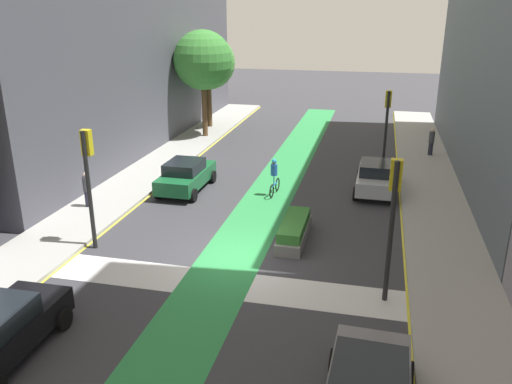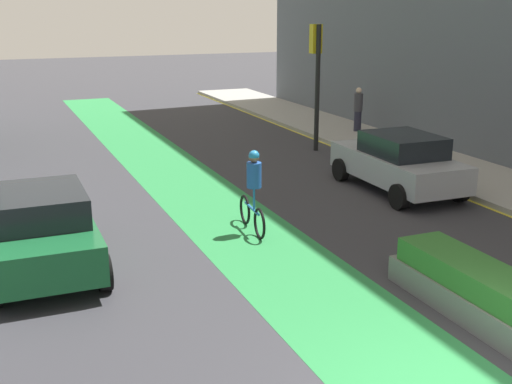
{
  "view_description": "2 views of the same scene",
  "coord_description": "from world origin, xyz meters",
  "px_view_note": "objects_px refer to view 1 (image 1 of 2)",
  "views": [
    {
      "loc": [
        4.57,
        -16.72,
        8.76
      ],
      "look_at": [
        -0.47,
        4.78,
        0.88
      ],
      "focal_mm": 36.59,
      "sensor_mm": 36.0,
      "label": 1
    },
    {
      "loc": [
        -5.2,
        -5.52,
        4.8
      ],
      "look_at": [
        -0.43,
        5.94,
        1.24
      ],
      "focal_mm": 45.61,
      "sensor_mm": 36.0,
      "label": 2
    }
  ],
  "objects_px": {
    "car_silver_right_far": "(376,177)",
    "pedestrian_sidewalk_left_a": "(87,189)",
    "traffic_signal_far_right": "(387,113)",
    "street_tree_near": "(203,60)",
    "traffic_signal_near_left": "(88,167)",
    "pedestrian_sidewalk_right_a": "(431,141)",
    "median_planter": "(294,230)",
    "cyclist_in_lane": "(274,176)",
    "traffic_signal_near_right": "(393,204)",
    "car_green_left_far": "(186,175)",
    "street_tree_far": "(208,63)"
  },
  "relations": [
    {
      "from": "pedestrian_sidewalk_right_a",
      "to": "median_planter",
      "type": "height_order",
      "value": "pedestrian_sidewalk_right_a"
    },
    {
      "from": "car_green_left_far",
      "to": "pedestrian_sidewalk_right_a",
      "type": "height_order",
      "value": "pedestrian_sidewalk_right_a"
    },
    {
      "from": "traffic_signal_near_right",
      "to": "traffic_signal_far_right",
      "type": "height_order",
      "value": "traffic_signal_near_right"
    },
    {
      "from": "pedestrian_sidewalk_right_a",
      "to": "pedestrian_sidewalk_left_a",
      "type": "distance_m",
      "value": 20.31
    },
    {
      "from": "traffic_signal_near_left",
      "to": "car_green_left_far",
      "type": "bearing_deg",
      "value": 81.06
    },
    {
      "from": "car_green_left_far",
      "to": "cyclist_in_lane",
      "type": "relative_size",
      "value": 2.27
    },
    {
      "from": "traffic_signal_far_right",
      "to": "street_tree_near",
      "type": "height_order",
      "value": "street_tree_near"
    },
    {
      "from": "traffic_signal_far_right",
      "to": "car_silver_right_far",
      "type": "relative_size",
      "value": 1.0
    },
    {
      "from": "car_silver_right_far",
      "to": "pedestrian_sidewalk_left_a",
      "type": "distance_m",
      "value": 13.82
    },
    {
      "from": "car_silver_right_far",
      "to": "street_tree_far",
      "type": "height_order",
      "value": "street_tree_far"
    },
    {
      "from": "cyclist_in_lane",
      "to": "pedestrian_sidewalk_left_a",
      "type": "xyz_separation_m",
      "value": [
        -7.87,
        -3.82,
        -0.0
      ]
    },
    {
      "from": "traffic_signal_near_right",
      "to": "cyclist_in_lane",
      "type": "relative_size",
      "value": 2.46
    },
    {
      "from": "street_tree_far",
      "to": "car_green_left_far",
      "type": "bearing_deg",
      "value": -76.83
    },
    {
      "from": "traffic_signal_near_left",
      "to": "median_planter",
      "type": "bearing_deg",
      "value": 17.7
    },
    {
      "from": "street_tree_near",
      "to": "traffic_signal_near_right",
      "type": "bearing_deg",
      "value": -57.16
    },
    {
      "from": "traffic_signal_near_left",
      "to": "car_silver_right_far",
      "type": "height_order",
      "value": "traffic_signal_near_left"
    },
    {
      "from": "pedestrian_sidewalk_left_a",
      "to": "traffic_signal_near_left",
      "type": "bearing_deg",
      "value": -56.06
    },
    {
      "from": "traffic_signal_near_right",
      "to": "car_green_left_far",
      "type": "relative_size",
      "value": 1.08
    },
    {
      "from": "traffic_signal_far_right",
      "to": "traffic_signal_near_left",
      "type": "bearing_deg",
      "value": -126.72
    },
    {
      "from": "cyclist_in_lane",
      "to": "street_tree_far",
      "type": "height_order",
      "value": "street_tree_far"
    },
    {
      "from": "traffic_signal_far_right",
      "to": "car_silver_right_far",
      "type": "xyz_separation_m",
      "value": [
        -0.36,
        -5.51,
        -2.16
      ]
    },
    {
      "from": "pedestrian_sidewalk_right_a",
      "to": "median_planter",
      "type": "relative_size",
      "value": 0.5
    },
    {
      "from": "traffic_signal_near_right",
      "to": "traffic_signal_near_left",
      "type": "distance_m",
      "value": 10.93
    },
    {
      "from": "traffic_signal_far_right",
      "to": "cyclist_in_lane",
      "type": "distance_m",
      "value": 9.03
    },
    {
      "from": "car_green_left_far",
      "to": "cyclist_in_lane",
      "type": "xyz_separation_m",
      "value": [
        4.44,
        0.36,
        0.17
      ]
    },
    {
      "from": "traffic_signal_far_right",
      "to": "pedestrian_sidewalk_left_a",
      "type": "xyz_separation_m",
      "value": [
        -13.08,
        -10.92,
        -1.99
      ]
    },
    {
      "from": "car_green_left_far",
      "to": "street_tree_near",
      "type": "relative_size",
      "value": 0.59
    },
    {
      "from": "traffic_signal_far_right",
      "to": "cyclist_in_lane",
      "type": "relative_size",
      "value": 2.27
    },
    {
      "from": "traffic_signal_near_right",
      "to": "pedestrian_sidewalk_right_a",
      "type": "distance_m",
      "value": 17.83
    },
    {
      "from": "pedestrian_sidewalk_left_a",
      "to": "median_planter",
      "type": "height_order",
      "value": "pedestrian_sidewalk_left_a"
    },
    {
      "from": "pedestrian_sidewalk_left_a",
      "to": "traffic_signal_near_right",
      "type": "bearing_deg",
      "value": -20.04
    },
    {
      "from": "traffic_signal_far_right",
      "to": "median_planter",
      "type": "relative_size",
      "value": 1.26
    },
    {
      "from": "street_tree_far",
      "to": "pedestrian_sidewalk_right_a",
      "type": "bearing_deg",
      "value": -16.63
    },
    {
      "from": "pedestrian_sidewalk_left_a",
      "to": "traffic_signal_far_right",
      "type": "bearing_deg",
      "value": 39.85
    },
    {
      "from": "car_silver_right_far",
      "to": "pedestrian_sidewalk_left_a",
      "type": "xyz_separation_m",
      "value": [
        -12.72,
        -5.41,
        0.17
      ]
    },
    {
      "from": "pedestrian_sidewalk_right_a",
      "to": "pedestrian_sidewalk_left_a",
      "type": "relative_size",
      "value": 1.03
    },
    {
      "from": "traffic_signal_near_left",
      "to": "pedestrian_sidewalk_right_a",
      "type": "bearing_deg",
      "value": 50.09
    },
    {
      "from": "traffic_signal_far_right",
      "to": "pedestrian_sidewalk_left_a",
      "type": "height_order",
      "value": "traffic_signal_far_right"
    },
    {
      "from": "cyclist_in_lane",
      "to": "pedestrian_sidewalk_right_a",
      "type": "xyz_separation_m",
      "value": [
        7.99,
        8.86,
        0.03
      ]
    },
    {
      "from": "traffic_signal_near_right",
      "to": "street_tree_near",
      "type": "height_order",
      "value": "street_tree_near"
    },
    {
      "from": "traffic_signal_near_left",
      "to": "car_green_left_far",
      "type": "distance_m",
      "value": 7.42
    },
    {
      "from": "pedestrian_sidewalk_right_a",
      "to": "median_planter",
      "type": "bearing_deg",
      "value": -114.14
    },
    {
      "from": "traffic_signal_near_left",
      "to": "traffic_signal_far_right",
      "type": "distance_m",
      "value": 17.96
    },
    {
      "from": "car_silver_right_far",
      "to": "pedestrian_sidewalk_right_a",
      "type": "bearing_deg",
      "value": 66.63
    },
    {
      "from": "traffic_signal_near_left",
      "to": "street_tree_far",
      "type": "bearing_deg",
      "value": 95.92
    },
    {
      "from": "car_green_left_far",
      "to": "car_silver_right_far",
      "type": "bearing_deg",
      "value": 11.84
    },
    {
      "from": "traffic_signal_near_right",
      "to": "street_tree_near",
      "type": "relative_size",
      "value": 0.63
    },
    {
      "from": "traffic_signal_near_left",
      "to": "pedestrian_sidewalk_left_a",
      "type": "relative_size",
      "value": 2.84
    },
    {
      "from": "median_planter",
      "to": "car_green_left_far",
      "type": "bearing_deg",
      "value": 143.54
    },
    {
      "from": "traffic_signal_near_right",
      "to": "pedestrian_sidewalk_left_a",
      "type": "bearing_deg",
      "value": 159.96
    }
  ]
}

